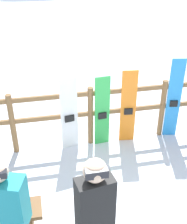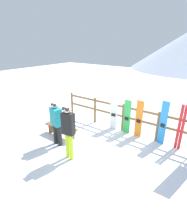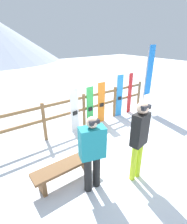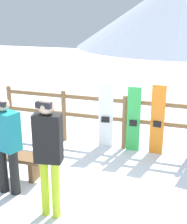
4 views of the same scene
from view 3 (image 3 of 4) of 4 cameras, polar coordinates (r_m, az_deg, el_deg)
name	(u,v)px [view 3 (image 3 of 4)]	position (r m, az deg, el deg)	size (l,w,h in m)	color
ground_plane	(127,155)	(4.72, 11.00, -13.60)	(40.00, 40.00, 0.00)	white
fence	(84,108)	(5.68, -3.14, 1.46)	(5.57, 0.10, 1.15)	brown
bench	(65,168)	(3.82, -9.14, -17.71)	(1.38, 0.36, 0.42)	brown
person_teal	(92,150)	(3.27, -0.42, -12.36)	(0.52, 0.39, 1.57)	black
person_black	(139,136)	(3.52, 14.74, -7.47)	(0.39, 0.26, 1.74)	#B7D826
snowboard_white	(75,111)	(5.44, -6.18, 0.39)	(0.31, 0.09, 1.39)	white
snowboard_green	(90,107)	(5.75, -1.15, 1.64)	(0.27, 0.07, 1.36)	green
snowboard_orange	(101,103)	(6.01, 2.56, 2.98)	(0.28, 0.08, 1.43)	orange
snowboard_blue	(119,96)	(6.54, 8.45, 5.13)	(0.25, 0.09, 1.57)	#288CE0
ski_pair_red	(130,93)	(6.94, 11.73, 5.98)	(0.20, 0.02, 1.57)	red
rental_flag	(148,74)	(6.98, 17.44, 11.67)	(0.40, 0.04, 2.55)	#99999E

